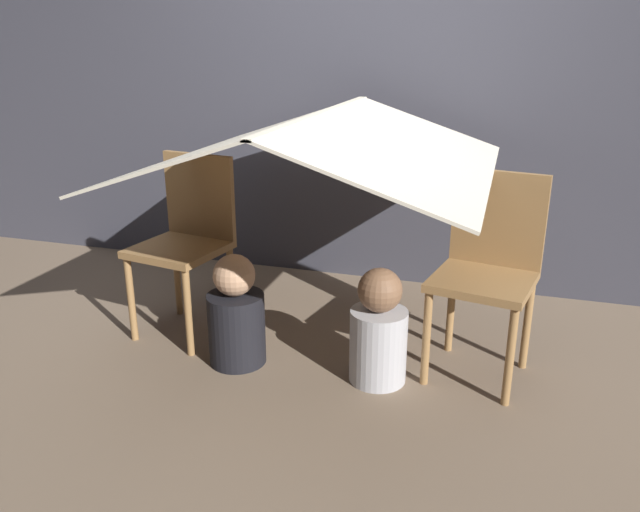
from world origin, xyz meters
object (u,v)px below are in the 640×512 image
chair_left (188,236)px  person_front (236,316)px  chair_right (488,265)px  person_second (379,332)px

chair_left → person_front: bearing=-26.0°
chair_right → person_second: 0.57m
person_front → person_second: 0.67m
chair_left → person_front: 0.54m
chair_left → person_second: 1.11m
chair_right → person_front: (-1.10, -0.27, -0.28)m
chair_left → chair_right: 1.48m
chair_left → person_second: bearing=-3.2°
chair_left → chair_right: (1.48, -0.00, 0.00)m
chair_right → person_second: size_ratio=1.71×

